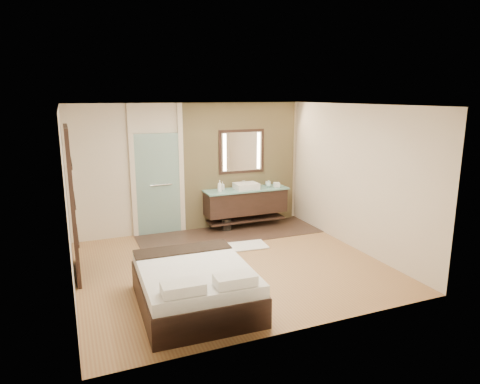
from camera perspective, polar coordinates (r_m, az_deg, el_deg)
name	(u,v)px	position (r m, az deg, el deg)	size (l,w,h in m)	color
floor	(231,265)	(7.44, -1.27, -9.75)	(5.00, 5.00, 0.00)	#996540
tile_strip	(230,233)	(9.04, -1.37, -5.55)	(3.80, 1.30, 0.01)	#36261D
stone_wall	(241,165)	(9.45, 0.09, 3.66)	(2.60, 0.08, 2.70)	tan
vanity	(246,201)	(9.34, 0.77, -1.27)	(1.85, 0.55, 0.88)	black
mirror_unit	(242,151)	(9.36, 0.22, 5.42)	(1.06, 0.04, 0.96)	black
frosted_door	(158,180)	(8.95, -10.91, 1.57)	(1.10, 0.12, 2.70)	silver
shoji_partition	(72,202)	(7.21, -21.45, -1.28)	(0.06, 1.20, 2.40)	black
bed	(195,286)	(6.04, -6.03, -12.34)	(1.54, 1.90, 0.71)	black
bath_mat	(248,246)	(8.31, 1.04, -7.15)	(0.72, 0.50, 0.02)	white
waste_bin	(226,224)	(9.23, -1.82, -4.35)	(0.21, 0.21, 0.26)	black
tissue_box	(277,185)	(9.48, 4.91, 0.97)	(0.12, 0.12, 0.10)	silver
soap_bottle_a	(220,186)	(8.98, -2.72, 0.80)	(0.09, 0.09, 0.24)	white
soap_bottle_b	(222,186)	(9.17, -2.35, 0.83)	(0.08, 0.08, 0.17)	#B2B2B2
soap_bottle_c	(269,184)	(9.48, 3.83, 1.12)	(0.11, 0.11, 0.14)	#A1CBC6
cup	(268,184)	(9.61, 3.76, 1.13)	(0.12, 0.12, 0.10)	silver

